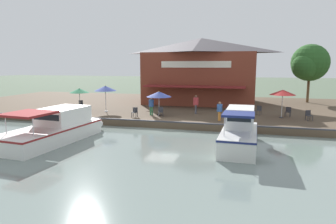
% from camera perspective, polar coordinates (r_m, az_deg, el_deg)
% --- Properties ---
extents(ground_plane, '(220.00, 220.00, 0.00)m').
position_cam_1_polar(ground_plane, '(24.25, -1.18, -3.37)').
color(ground_plane, '#4C5B47').
extents(quay_deck, '(22.00, 56.00, 0.60)m').
position_cam_1_polar(quay_deck, '(34.73, 3.87, 0.86)').
color(quay_deck, '#4C3D2D').
rests_on(quay_deck, ground).
extents(quay_edge_fender, '(0.20, 50.40, 0.10)m').
position_cam_1_polar(quay_edge_fender, '(24.21, -1.12, -1.82)').
color(quay_edge_fender, '#2D2D33').
rests_on(quay_edge_fender, quay_deck).
extents(waterfront_restaurant, '(10.14, 13.34, 7.76)m').
position_cam_1_polar(waterfront_restaurant, '(36.90, 6.30, 7.91)').
color(waterfront_restaurant, brown).
rests_on(waterfront_restaurant, quay_deck).
extents(patio_umbrella_by_entrance, '(2.16, 2.16, 2.60)m').
position_cam_1_polar(patio_umbrella_by_entrance, '(29.99, -11.85, 4.43)').
color(patio_umbrella_by_entrance, '#B7B7B7').
rests_on(patio_umbrella_by_entrance, quay_deck).
extents(patio_umbrella_back_row, '(1.96, 1.96, 2.31)m').
position_cam_1_polar(patio_umbrella_back_row, '(31.23, -16.54, 3.93)').
color(patio_umbrella_back_row, '#B7B7B7').
rests_on(patio_umbrella_back_row, quay_deck).
extents(patio_umbrella_near_quay_edge, '(2.29, 2.29, 2.23)m').
position_cam_1_polar(patio_umbrella_near_quay_edge, '(27.21, -1.74, 3.41)').
color(patio_umbrella_near_quay_edge, '#B7B7B7').
rests_on(patio_umbrella_near_quay_edge, quay_deck).
extents(patio_umbrella_mid_patio_right, '(2.19, 2.19, 2.49)m').
position_cam_1_polar(patio_umbrella_mid_patio_right, '(27.78, 21.02, 3.51)').
color(patio_umbrella_mid_patio_right, '#B7B7B7').
rests_on(patio_umbrella_mid_patio_right, quay_deck).
extents(cafe_chair_facing_river, '(0.56, 0.56, 0.85)m').
position_cam_1_polar(cafe_chair_facing_river, '(33.31, -16.31, 1.52)').
color(cafe_chair_facing_river, '#2D2D33').
rests_on(cafe_chair_facing_river, quay_deck).
extents(cafe_chair_far_corner_seat, '(0.45, 0.45, 0.85)m').
position_cam_1_polar(cafe_chair_far_corner_seat, '(26.69, -6.34, 0.07)').
color(cafe_chair_far_corner_seat, '#2D2D33').
rests_on(cafe_chair_far_corner_seat, quay_deck).
extents(cafe_chair_back_row_seat, '(0.56, 0.56, 0.85)m').
position_cam_1_polar(cafe_chair_back_row_seat, '(28.82, 21.91, 0.13)').
color(cafe_chair_back_row_seat, '#2D2D33').
rests_on(cafe_chair_back_row_seat, quay_deck).
extents(cafe_chair_beside_entrance, '(0.55, 0.55, 0.85)m').
position_cam_1_polar(cafe_chair_beside_entrance, '(26.79, -1.39, 0.15)').
color(cafe_chair_beside_entrance, '#2D2D33').
rests_on(cafe_chair_beside_entrance, quay_deck).
extents(cafe_chair_mid_patio, '(0.56, 0.56, 0.85)m').
position_cam_1_polar(cafe_chair_mid_patio, '(27.45, 25.22, -0.49)').
color(cafe_chair_mid_patio, '#2D2D33').
rests_on(cafe_chair_mid_patio, quay_deck).
extents(cafe_chair_under_first_umbrella, '(0.58, 0.58, 0.85)m').
position_cam_1_polar(cafe_chair_under_first_umbrella, '(28.85, 16.87, 0.40)').
color(cafe_chair_under_first_umbrella, '#2D2D33').
rests_on(cafe_chair_under_first_umbrella, quay_deck).
extents(person_near_entrance, '(0.50, 0.50, 1.76)m').
position_cam_1_polar(person_near_entrance, '(28.31, 5.33, 1.89)').
color(person_near_entrance, '#4C4C56').
rests_on(person_near_entrance, quay_deck).
extents(person_at_quay_edge, '(0.45, 0.45, 1.59)m').
position_cam_1_polar(person_at_quay_edge, '(25.06, 9.80, 0.59)').
color(person_at_quay_edge, orange).
rests_on(person_at_quay_edge, quay_deck).
extents(person_mid_patio, '(0.47, 0.47, 1.66)m').
position_cam_1_polar(person_mid_patio, '(27.44, -3.21, 1.54)').
color(person_mid_patio, '#337547').
rests_on(person_mid_patio, quay_deck).
extents(motorboat_outer_channel, '(9.12, 3.67, 2.26)m').
position_cam_1_polar(motorboat_outer_channel, '(22.03, -19.87, -2.83)').
color(motorboat_outer_channel, white).
rests_on(motorboat_outer_channel, river_water).
extents(motorboat_mid_row, '(6.80, 2.25, 2.43)m').
position_cam_1_polar(motorboat_mid_row, '(19.57, 13.50, -3.67)').
color(motorboat_mid_row, silver).
rests_on(motorboat_mid_row, river_water).
extents(tree_upstream_bank, '(4.68, 4.45, 7.08)m').
position_cam_1_polar(tree_upstream_bank, '(40.34, 25.24, 8.33)').
color(tree_upstream_bank, brown).
rests_on(tree_upstream_bank, quay_deck).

